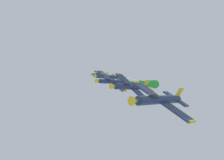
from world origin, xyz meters
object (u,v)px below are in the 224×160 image
object	(u,v)px
airplane_right_inner	(112,82)
airplane_trailing	(100,75)
airplane_lead	(159,100)
airplane_left_inner	(131,87)
airplane_left_outer	(107,77)
airplane_right_outer	(105,77)

from	to	relation	value
airplane_right_inner	airplane_trailing	world-z (taller)	airplane_trailing
airplane_lead	airplane_right_inner	bearing A→B (deg)	-35.72
airplane_lead	airplane_left_inner	world-z (taller)	airplane_left_inner
airplane_left_inner	airplane_trailing	size ratio (longest dim) A/B	1.00
airplane_left_inner	airplane_left_outer	bearing A→B (deg)	-37.00
airplane_left_inner	airplane_right_outer	world-z (taller)	airplane_right_outer
airplane_lead	airplane_left_inner	size ratio (longest dim) A/B	1.00
airplane_trailing	airplane_right_inner	bearing A→B (deg)	140.09
airplane_right_inner	airplane_lead	bearing A→B (deg)	144.28
airplane_left_outer	airplane_left_inner	bearing A→B (deg)	143.00
airplane_right_outer	airplane_lead	bearing A→B (deg)	141.47
airplane_left_outer	airplane_trailing	world-z (taller)	airplane_trailing
airplane_right_inner	airplane_right_outer	world-z (taller)	airplane_right_outer
airplane_lead	airplane_right_inner	distance (m)	31.74
airplane_lead	airplane_trailing	world-z (taller)	airplane_trailing
airplane_lead	airplane_right_outer	world-z (taller)	airplane_right_outer
airplane_left_inner	airplane_right_inner	bearing A→B (deg)	-32.84
airplane_left_outer	airplane_trailing	xyz separation A→B (m)	(25.21, -20.63, 3.02)
airplane_left_inner	airplane_trailing	world-z (taller)	airplane_trailing
airplane_right_inner	airplane_left_inner	bearing A→B (deg)	147.16
airplane_left_inner	airplane_right_inner	distance (m)	15.74
airplane_left_outer	airplane_right_outer	bearing A→B (deg)	-41.44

